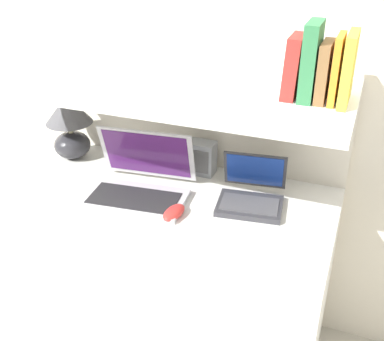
% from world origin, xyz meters
% --- Properties ---
extents(wall_back, '(6.00, 0.05, 2.40)m').
position_xyz_m(wall_back, '(0.00, 0.71, 1.20)').
color(wall_back, silver).
rests_on(wall_back, ground_plane).
extents(desk, '(1.29, 0.64, 0.77)m').
position_xyz_m(desk, '(0.00, 0.32, 0.38)').
color(desk, white).
rests_on(desk, ground_plane).
extents(back_riser, '(1.29, 0.04, 1.17)m').
position_xyz_m(back_riser, '(0.00, 0.66, 0.59)').
color(back_riser, silver).
rests_on(back_riser, ground_plane).
extents(shelf, '(1.29, 0.58, 0.03)m').
position_xyz_m(shelf, '(0.00, 0.39, 1.19)').
color(shelf, white).
rests_on(shelf, back_riser).
extents(table_lamp, '(0.20, 0.20, 0.28)m').
position_xyz_m(table_lamp, '(-0.50, 0.50, 0.93)').
color(table_lamp, '#2D2D33').
rests_on(table_lamp, desk).
extents(laptop_large, '(0.40, 0.34, 0.24)m').
position_xyz_m(laptop_large, '(-0.08, 0.31, 0.82)').
color(laptop_large, silver).
rests_on(laptop_large, desk).
extents(laptop_small, '(0.26, 0.26, 0.18)m').
position_xyz_m(laptop_small, '(0.33, 0.41, 0.81)').
color(laptop_small, '#333338').
rests_on(laptop_small, desk).
extents(computer_mouse, '(0.07, 0.12, 0.03)m').
position_xyz_m(computer_mouse, '(0.10, 0.22, 0.79)').
color(computer_mouse, red).
rests_on(computer_mouse, desk).
extents(router_box, '(0.12, 0.08, 0.14)m').
position_xyz_m(router_box, '(0.07, 0.57, 0.84)').
color(router_box, gray).
rests_on(router_box, desk).
extents(book_yellow, '(0.03, 0.17, 0.21)m').
position_xyz_m(book_yellow, '(0.60, 0.39, 1.31)').
color(book_yellow, gold).
rests_on(book_yellow, shelf).
extents(book_orange, '(0.02, 0.14, 0.20)m').
position_xyz_m(book_orange, '(0.57, 0.39, 1.30)').
color(book_orange, orange).
rests_on(book_orange, shelf).
extents(book_brown, '(0.03, 0.13, 0.18)m').
position_xyz_m(book_brown, '(0.53, 0.39, 1.29)').
color(book_brown, brown).
rests_on(book_brown, shelf).
extents(book_green, '(0.04, 0.14, 0.24)m').
position_xyz_m(book_green, '(0.49, 0.39, 1.32)').
color(book_green, '#2D7042').
rests_on(book_green, shelf).
extents(book_red, '(0.05, 0.13, 0.19)m').
position_xyz_m(book_red, '(0.44, 0.39, 1.30)').
color(book_red, '#A82823').
rests_on(book_red, shelf).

